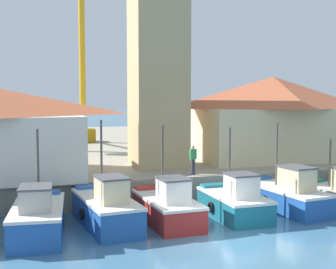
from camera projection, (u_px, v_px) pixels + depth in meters
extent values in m
plane|color=teal|center=(230.00, 241.00, 18.31)|extent=(300.00, 300.00, 0.00)
cube|color=#9E937F|center=(112.00, 149.00, 43.49)|extent=(120.00, 40.00, 1.40)
cube|color=#2356A8|center=(38.00, 222.00, 18.91)|extent=(2.39, 5.01, 1.16)
cube|color=#2356A8|center=(41.00, 194.00, 20.97)|extent=(1.69, 0.76, 0.24)
cube|color=silver|center=(38.00, 207.00, 18.85)|extent=(2.46, 5.07, 0.12)
cube|color=#B2ADA3|center=(36.00, 199.00, 17.98)|extent=(1.29, 1.56, 0.88)
cube|color=#4C4C51|center=(36.00, 187.00, 17.94)|extent=(1.38, 1.65, 0.08)
cylinder|color=#4C4742|center=(38.00, 166.00, 19.31)|extent=(0.10, 0.10, 3.05)
torus|color=black|center=(12.00, 222.00, 18.94)|extent=(0.17, 0.53, 0.52)
cube|color=#2356A8|center=(106.00, 213.00, 20.31)|extent=(2.44, 5.30, 1.16)
cube|color=#2356A8|center=(93.00, 188.00, 22.37)|extent=(1.64, 0.78, 0.24)
cube|color=silver|center=(106.00, 199.00, 20.26)|extent=(2.50, 5.36, 0.12)
cube|color=beige|center=(112.00, 190.00, 19.39)|extent=(1.29, 1.65, 1.00)
cube|color=#4C4C51|center=(111.00, 177.00, 19.35)|extent=(1.38, 1.74, 0.08)
cylinder|color=#4C4742|center=(101.00, 157.00, 20.70)|extent=(0.10, 0.10, 3.34)
torus|color=black|center=(82.00, 214.00, 20.15)|extent=(0.18, 0.53, 0.52)
cube|color=#AD2823|center=(167.00, 211.00, 20.96)|extent=(2.17, 4.79, 1.01)
cube|color=#AD2823|center=(152.00, 189.00, 22.87)|extent=(1.66, 0.69, 0.24)
cube|color=silver|center=(167.00, 199.00, 20.91)|extent=(2.23, 4.85, 0.12)
cube|color=silver|center=(173.00, 191.00, 20.10)|extent=(1.22, 1.47, 0.96)
cube|color=#4C4C51|center=(173.00, 179.00, 20.05)|extent=(1.31, 1.55, 0.08)
cylinder|color=#4C4742|center=(163.00, 160.00, 21.32)|extent=(0.10, 0.10, 3.22)
torus|color=black|center=(143.00, 212.00, 20.82)|extent=(0.15, 0.53, 0.52)
cube|color=#196B7F|center=(234.00, 207.00, 21.86)|extent=(2.09, 4.31, 0.99)
cube|color=#196B7F|center=(218.00, 186.00, 23.60)|extent=(1.72, 0.63, 0.24)
cube|color=silver|center=(234.00, 195.00, 21.82)|extent=(2.15, 4.37, 0.12)
cube|color=silver|center=(241.00, 186.00, 21.06)|extent=(1.23, 1.30, 1.00)
cube|color=#4C4C51|center=(242.00, 174.00, 21.01)|extent=(1.31, 1.39, 0.08)
cylinder|color=#4C4742|center=(229.00, 160.00, 22.19)|extent=(0.10, 0.10, 3.07)
torus|color=black|center=(211.00, 207.00, 21.73)|extent=(0.13, 0.52, 0.52)
cube|color=#2356A8|center=(284.00, 200.00, 23.22)|extent=(2.59, 5.37, 1.04)
cube|color=#2356A8|center=(256.00, 179.00, 25.26)|extent=(1.65, 0.82, 0.24)
cube|color=silver|center=(284.00, 188.00, 23.17)|extent=(2.66, 5.44, 0.12)
cube|color=beige|center=(297.00, 179.00, 22.30)|extent=(1.33, 1.69, 1.09)
cube|color=#4C4C51|center=(297.00, 167.00, 22.25)|extent=(1.42, 1.78, 0.08)
cylinder|color=#4C4742|center=(277.00, 154.00, 23.61)|extent=(0.10, 0.10, 3.16)
torus|color=black|center=(264.00, 200.00, 23.02)|extent=(0.19, 0.53, 0.52)
cube|color=#237A4C|center=(311.00, 182.00, 25.13)|extent=(1.65, 0.87, 0.24)
cylinder|color=#4C4742|center=(330.00, 163.00, 23.89)|extent=(0.10, 0.10, 2.44)
torus|color=black|center=(319.00, 200.00, 23.32)|extent=(0.21, 0.53, 0.52)
cube|color=tan|center=(158.00, 59.00, 27.82)|extent=(3.10, 3.10, 12.84)
cube|color=beige|center=(272.00, 133.00, 31.43)|extent=(10.24, 5.94, 3.44)
pyramid|color=#C1603D|center=(273.00, 92.00, 31.19)|extent=(10.64, 6.34, 2.09)
cube|color=#976E11|center=(83.00, 135.00, 42.79)|extent=(2.00, 2.00, 1.20)
cylinder|color=gold|center=(82.00, 38.00, 42.04)|extent=(0.56, 0.56, 16.48)
cylinder|color=#33333D|center=(193.00, 167.00, 25.21)|extent=(0.22, 0.22, 0.85)
cube|color=#338C4C|center=(193.00, 154.00, 25.15)|extent=(0.34, 0.22, 0.56)
sphere|color=beige|center=(193.00, 147.00, 25.12)|extent=(0.20, 0.20, 0.20)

